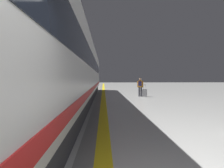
% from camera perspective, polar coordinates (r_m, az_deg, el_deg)
% --- Properties ---
extents(safety_line_strip, '(0.36, 80.00, 0.01)m').
position_cam_1_polar(safety_line_strip, '(11.06, -2.68, -6.39)').
color(safety_line_strip, yellow).
rests_on(safety_line_strip, ground).
extents(tactile_edge_band, '(0.55, 80.00, 0.01)m').
position_cam_1_polar(tactile_edge_band, '(11.07, -4.21, -6.39)').
color(tactile_edge_band, slate).
rests_on(tactile_edge_band, ground).
extents(high_speed_train, '(2.94, 31.06, 4.97)m').
position_cam_1_polar(high_speed_train, '(9.89, -14.68, 7.07)').
color(high_speed_train, '#38383D').
rests_on(high_speed_train, ground).
extents(passenger_near, '(0.48, 0.39, 1.63)m').
position_cam_1_polar(passenger_near, '(15.82, 8.77, -0.39)').
color(passenger_near, '#383842').
rests_on(passenger_near, ground).
extents(suitcase_near, '(0.44, 0.35, 1.02)m').
position_cam_1_polar(suitcase_near, '(15.70, 10.10, -2.69)').
color(suitcase_near, '#9E9EA3').
rests_on(suitcase_near, ground).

